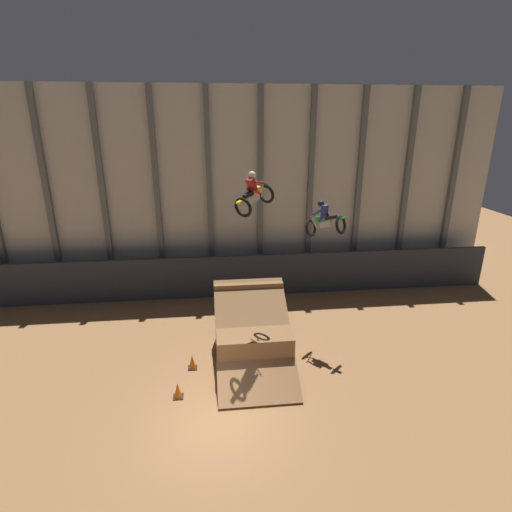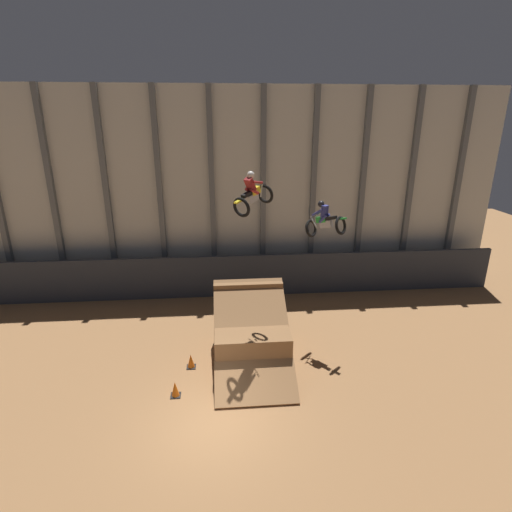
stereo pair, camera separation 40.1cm
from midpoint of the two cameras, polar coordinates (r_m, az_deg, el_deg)
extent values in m
plane|color=#996B42|center=(14.00, -6.50, -22.86)|extent=(60.00, 60.00, 0.00)
cube|color=beige|center=(22.05, -7.20, 8.90)|extent=(32.00, 0.12, 11.00)
cube|color=slate|center=(23.47, -28.05, 7.45)|extent=(0.28, 0.28, 11.00)
cube|color=slate|center=(22.61, -21.48, 7.99)|extent=(0.28, 0.28, 11.00)
cube|color=slate|center=(22.06, -14.47, 8.46)|extent=(0.28, 0.28, 11.00)
cube|color=slate|center=(21.85, -7.20, 8.81)|extent=(0.28, 0.28, 11.00)
cube|color=slate|center=(21.99, 0.11, 9.02)|extent=(0.28, 0.28, 11.00)
cube|color=slate|center=(22.47, 7.21, 9.09)|extent=(0.28, 0.28, 11.00)
cube|color=slate|center=(23.27, 13.93, 9.03)|extent=(0.28, 0.28, 11.00)
cube|color=slate|center=(24.36, 20.12, 8.86)|extent=(0.28, 0.28, 11.00)
cube|color=slate|center=(25.70, 25.71, 8.63)|extent=(0.28, 0.28, 11.00)
cube|color=#2D333D|center=(21.89, -6.75, -2.98)|extent=(31.36, 0.20, 2.33)
cube|color=olive|center=(16.57, -1.30, -11.83)|extent=(2.87, 3.27, 1.65)
cube|color=olive|center=(17.51, -1.73, -7.97)|extent=(2.93, 0.50, 2.75)
cube|color=#996B42|center=(15.68, -1.07, -11.41)|extent=(2.93, 4.77, 2.92)
torus|color=black|center=(14.95, 0.64, 8.86)|extent=(0.71, 0.68, 0.74)
torus|color=black|center=(13.93, -2.68, 6.94)|extent=(0.71, 0.68, 0.74)
cube|color=#B7B7BC|center=(14.35, -1.14, 8.31)|extent=(0.52, 0.54, 0.38)
cube|color=yellow|center=(14.41, -0.84, 9.29)|extent=(0.47, 0.49, 0.32)
cube|color=black|center=(14.11, -1.82, 8.83)|extent=(0.51, 0.53, 0.23)
cube|color=yellow|center=(13.77, -3.09, 7.79)|extent=(0.35, 0.36, 0.13)
cylinder|color=#B7B7BC|center=(14.74, 0.13, 9.50)|extent=(0.15, 0.15, 0.55)
cylinder|color=black|center=(14.63, -0.07, 10.34)|extent=(0.42, 0.56, 0.04)
cube|color=maroon|center=(14.17, -1.47, 10.16)|extent=(0.48, 0.48, 0.52)
sphere|color=silver|center=(14.15, -1.39, 11.51)|extent=(0.40, 0.40, 0.31)
cylinder|color=maroon|center=(14.37, -1.58, 9.30)|extent=(0.37, 0.39, 0.27)
cylinder|color=maroon|center=(14.23, -0.80, 9.21)|extent=(0.37, 0.39, 0.27)
cylinder|color=maroon|center=(14.44, -1.42, 10.59)|extent=(0.42, 0.44, 0.16)
cylinder|color=maroon|center=(14.25, -0.38, 10.49)|extent=(0.42, 0.44, 0.16)
torus|color=black|center=(16.69, 7.16, 3.98)|extent=(0.73, 0.72, 0.73)
torus|color=black|center=(15.95, 11.32, 4.36)|extent=(0.73, 0.72, 0.73)
cube|color=#B7B7BC|center=(16.27, 9.27, 4.60)|extent=(0.53, 0.54, 0.40)
cube|color=green|center=(16.34, 8.64, 5.24)|extent=(0.48, 0.49, 0.34)
cube|color=black|center=(16.13, 9.83, 5.43)|extent=(0.51, 0.52, 0.26)
cube|color=green|center=(15.87, 11.48, 5.30)|extent=(0.35, 0.36, 0.15)
cylinder|color=#B7B7BC|center=(16.57, 7.53, 4.84)|extent=(0.30, 0.31, 0.48)
cylinder|color=black|center=(16.52, 7.50, 5.67)|extent=(0.37, 0.58, 0.04)
cube|color=navy|center=(16.20, 9.06, 6.34)|extent=(0.35, 0.35, 0.51)
sphere|color=black|center=(16.23, 8.57, 7.41)|extent=(0.41, 0.41, 0.32)
cylinder|color=navy|center=(16.16, 8.82, 5.34)|extent=(0.33, 0.33, 0.39)
cylinder|color=navy|center=(16.36, 9.25, 5.49)|extent=(0.33, 0.33, 0.39)
cylinder|color=navy|center=(16.20, 8.04, 6.23)|extent=(0.39, 0.40, 0.36)
cylinder|color=navy|center=(16.46, 8.63, 6.41)|extent=(0.39, 0.40, 0.36)
cube|color=black|center=(15.24, -11.83, -19.09)|extent=(0.36, 0.36, 0.03)
cone|color=orange|center=(15.06, -11.90, -18.22)|extent=(0.28, 0.28, 0.55)
cube|color=black|center=(16.56, -9.76, -15.47)|extent=(0.36, 0.36, 0.03)
cone|color=orange|center=(16.40, -9.82, -14.63)|extent=(0.28, 0.28, 0.55)
camera|label=1|loc=(0.20, -90.68, -0.24)|focal=28.00mm
camera|label=2|loc=(0.20, 89.32, 0.24)|focal=28.00mm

